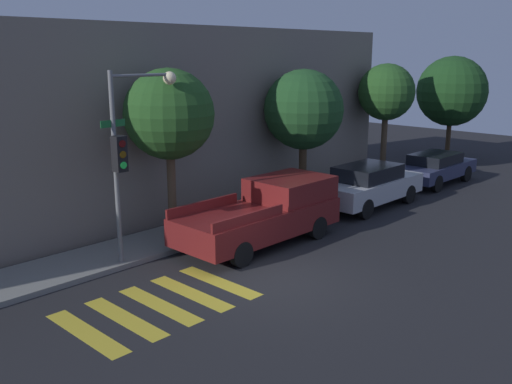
# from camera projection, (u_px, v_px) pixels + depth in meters

# --- Properties ---
(ground_plane) EXTENTS (60.00, 60.00, 0.00)m
(ground_plane) POSITION_uv_depth(u_px,v_px,m) (268.00, 280.00, 14.16)
(ground_plane) COLOR black
(sidewalk) EXTENTS (26.00, 2.03, 0.14)m
(sidewalk) POSITION_uv_depth(u_px,v_px,m) (165.00, 240.00, 16.98)
(sidewalk) COLOR slate
(sidewalk) RESTS_ON ground
(building_row) EXTENTS (26.00, 6.00, 6.38)m
(building_row) POSITION_uv_depth(u_px,v_px,m) (81.00, 123.00, 19.21)
(building_row) COLOR slate
(building_row) RESTS_ON ground
(crosswalk) EXTENTS (4.08, 2.60, 0.00)m
(crosswalk) POSITION_uv_depth(u_px,v_px,m) (159.00, 305.00, 12.77)
(crosswalk) COLOR gold
(crosswalk) RESTS_ON ground
(traffic_light_pole) EXTENTS (2.34, 0.56, 5.09)m
(traffic_light_pole) POSITION_uv_depth(u_px,v_px,m) (131.00, 138.00, 14.53)
(traffic_light_pole) COLOR slate
(traffic_light_pole) RESTS_ON ground
(pickup_truck) EXTENTS (5.24, 2.11, 1.80)m
(pickup_truck) POSITION_uv_depth(u_px,v_px,m) (266.00, 212.00, 16.88)
(pickup_truck) COLOR maroon
(pickup_truck) RESTS_ON ground
(sedan_near_corner) EXTENTS (4.65, 1.87, 1.56)m
(sedan_near_corner) POSITION_uv_depth(u_px,v_px,m) (369.00, 185.00, 20.75)
(sedan_near_corner) COLOR #B7BABF
(sedan_near_corner) RESTS_ON ground
(sedan_middle) EXTENTS (4.39, 1.74, 1.34)m
(sedan_middle) POSITION_uv_depth(u_px,v_px,m) (435.00, 167.00, 24.40)
(sedan_middle) COLOR #2D3351
(sedan_middle) RESTS_ON ground
(tree_near_corner) EXTENTS (2.66, 2.66, 5.10)m
(tree_near_corner) POSITION_uv_depth(u_px,v_px,m) (169.00, 115.00, 16.58)
(tree_near_corner) COLOR brown
(tree_near_corner) RESTS_ON ground
(tree_midblock) EXTENTS (2.96, 2.96, 4.94)m
(tree_midblock) POSITION_uv_depth(u_px,v_px,m) (304.00, 110.00, 21.00)
(tree_midblock) COLOR #4C3823
(tree_midblock) RESTS_ON ground
(tree_far_end) EXTENTS (2.47, 2.47, 5.06)m
(tree_far_end) POSITION_uv_depth(u_px,v_px,m) (386.00, 93.00, 24.91)
(tree_far_end) COLOR brown
(tree_far_end) RESTS_ON ground
(tree_behind_truck) EXTENTS (3.59, 3.59, 5.35)m
(tree_behind_truck) POSITION_uv_depth(u_px,v_px,m) (452.00, 91.00, 29.45)
(tree_behind_truck) COLOR #42301E
(tree_behind_truck) RESTS_ON ground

